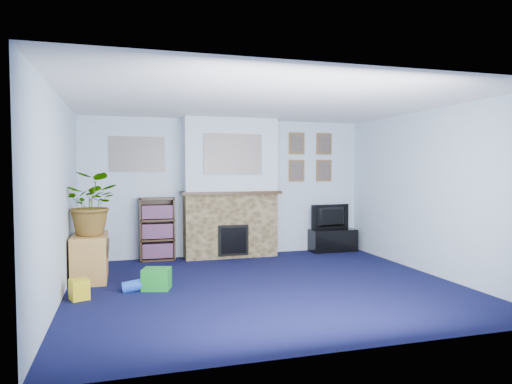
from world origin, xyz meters
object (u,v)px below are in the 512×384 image
object	(u,v)px
television	(333,217)
bookshelf	(157,230)
sideboard	(90,255)
tv_stand	(333,239)

from	to	relation	value
television	bookshelf	bearing A→B (deg)	-7.85
sideboard	tv_stand	bearing A→B (deg)	14.40
tv_stand	bookshelf	xyz separation A→B (m)	(-3.20, 0.08, 0.28)
tv_stand	television	xyz separation A→B (m)	(0.00, 0.02, 0.41)
television	sideboard	world-z (taller)	television
bookshelf	sideboard	bearing A→B (deg)	-130.68
television	tv_stand	bearing A→B (deg)	83.16
bookshelf	sideboard	world-z (taller)	bookshelf
bookshelf	sideboard	size ratio (longest dim) A/B	1.29
television	sideboard	size ratio (longest dim) A/B	0.98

